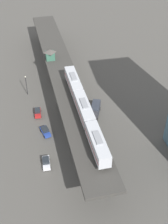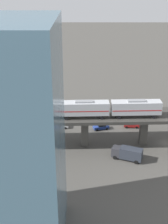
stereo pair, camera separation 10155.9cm
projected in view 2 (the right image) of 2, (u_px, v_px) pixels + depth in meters
The scene contains 7 objects.
ground_plane at pixel (167, 143), 81.34m from camera, with size 400.00×400.00×0.00m, color #4C4944.
subway_train at pixel (84, 108), 74.74m from camera, with size 4.35×37.28×4.45m.
street_car_blue at pixel (101, 126), 87.97m from camera, with size 2.90×4.72×1.89m.
street_car_white at pixel (61, 125), 88.86m from camera, with size 2.02×4.44×1.89m.
street_car_red at pixel (132, 124), 89.19m from camera, with size 2.12×4.48×1.89m.
delivery_truck at pixel (128, 153), 73.66m from camera, with size 4.71×7.53×3.20m.
office_tower at pixel (6, 146), 45.28m from camera, with size 16.00×16.00×36.00m.
Camera 2 is at (-70.52, 21.31, 41.52)m, focal length 50.00 mm.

